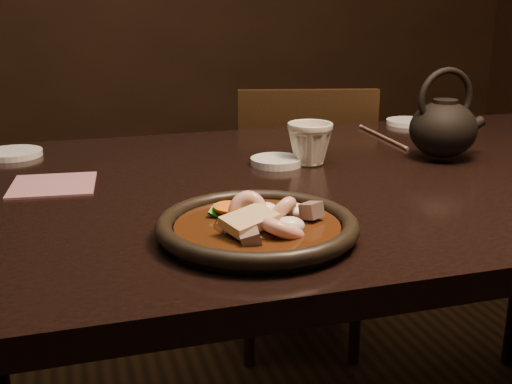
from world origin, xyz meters
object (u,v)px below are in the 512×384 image
object	(u,v)px
chair	(301,212)
plate	(257,227)
teapot	(444,126)
tea_cup	(310,142)
table	(359,212)

from	to	relation	value
chair	plate	distance (m)	1.04
chair	teapot	xyz separation A→B (m)	(0.07, -0.59, 0.37)
chair	tea_cup	xyz separation A→B (m)	(-0.20, -0.55, 0.34)
tea_cup	table	bearing A→B (deg)	-51.07
table	teapot	bearing A→B (deg)	13.68
plate	teapot	bearing A→B (deg)	32.90
table	chair	size ratio (longest dim) A/B	1.93
table	teapot	world-z (taller)	teapot
chair	plate	size ratio (longest dim) A/B	3.00
plate	tea_cup	world-z (taller)	tea_cup
table	chair	bearing A→B (deg)	78.54
chair	tea_cup	distance (m)	0.68
table	tea_cup	distance (m)	0.16
plate	tea_cup	xyz separation A→B (m)	(0.21, 0.35, 0.03)
chair	plate	world-z (taller)	chair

